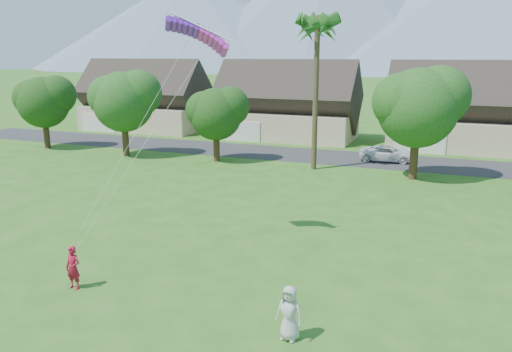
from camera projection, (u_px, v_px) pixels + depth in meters
The scene contains 9 objects.
street at pixel (350, 158), 46.15m from camera, with size 90.00×7.00×0.01m, color #2D2D30.
kite_flyer at pixel (73, 268), 20.35m from camera, with size 0.66×0.44×1.82m, color #A3122C.
watcher at pixel (289, 313), 16.69m from camera, with size 0.94×0.61×1.93m, color #B9B9B4.
parked_car at pixel (387, 154), 44.81m from camera, with size 2.27×4.93×1.37m, color white.
mountain_ridge at pixel (464, 12), 240.15m from camera, with size 540.00×240.00×70.00m.
houses_row at pixel (372, 111), 53.30m from camera, with size 72.75×8.19×8.86m.
tree_row at pixel (324, 112), 39.89m from camera, with size 62.27×6.67×8.45m.
fan_palm at pixel (318, 23), 39.07m from camera, with size 3.00×3.00×13.80m.
parafoil_kite at pixel (199, 32), 23.15m from camera, with size 3.33×1.52×0.50m.
Camera 1 is at (8.28, -11.29, 9.40)m, focal length 35.00 mm.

